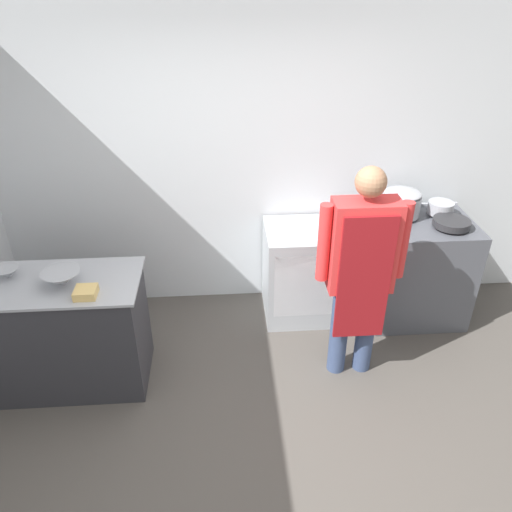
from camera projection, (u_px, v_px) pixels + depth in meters
The scene contains 12 objects.
ground_plane at pixel (251, 461), 3.27m from camera, with size 14.00×14.00×0.00m, color #4C4742.
wall_back at pixel (236, 163), 4.28m from camera, with size 8.00×0.05×2.70m.
prep_counter at pixel (60, 333), 3.71m from camera, with size 1.27×0.63×0.90m.
stove at pixel (416, 269), 4.46m from camera, with size 0.83×0.69×0.95m.
fridge_unit at pixel (302, 272), 4.48m from camera, with size 0.66×0.60×0.86m.
person_cook at pixel (361, 265), 3.54m from camera, with size 0.64×0.24×1.71m.
mixing_bowl at pixel (62, 278), 3.42m from camera, with size 0.27×0.27×0.11m.
small_bowl at pixel (7, 273), 3.51m from camera, with size 0.17×0.17×0.08m.
plastic_tub at pixel (86, 292), 3.32m from camera, with size 0.15×0.15×0.06m.
stock_pot at pixel (401, 202), 4.25m from camera, with size 0.32×0.32×0.23m.
saute_pan at pixel (451, 223), 4.10m from camera, with size 0.30×0.30×0.06m.
sauce_pot at pixel (441, 208), 4.30m from camera, with size 0.22×0.22×0.10m.
Camera 1 is at (-0.12, -2.14, 2.82)m, focal length 35.00 mm.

